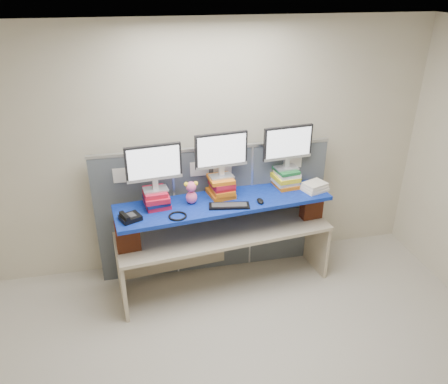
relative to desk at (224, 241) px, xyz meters
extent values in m
cube|color=beige|center=(-0.05, -1.45, 0.84)|extent=(5.00, 4.00, 2.80)
cube|color=white|center=(-0.05, -1.45, 2.24)|extent=(5.00, 4.00, 0.01)
cube|color=#454B52|center=(-0.92, 0.33, 0.19)|extent=(0.85, 0.05, 1.50)
cube|color=#454B52|center=(-0.05, 0.33, 0.19)|extent=(0.85, 0.05, 1.50)
cube|color=#454B52|center=(0.81, 0.33, 0.19)|extent=(0.85, 0.05, 1.50)
cube|color=#BABDC2|center=(-0.05, 0.33, 0.96)|extent=(2.60, 0.06, 0.03)
cube|color=white|center=(-1.00, 0.30, 0.74)|extent=(0.20, 0.00, 0.16)
cube|color=white|center=(-0.20, 0.30, 0.74)|extent=(0.20, 0.00, 0.16)
cube|color=white|center=(0.05, 0.30, 0.74)|extent=(0.20, 0.00, 0.16)
cube|color=white|center=(0.85, 0.30, 0.74)|extent=(0.20, 0.00, 0.16)
cube|color=#BAA98E|center=(0.00, 0.00, 0.12)|extent=(2.35, 0.93, 0.04)
cube|color=#BAA98E|center=(-1.12, -0.13, -0.23)|extent=(0.11, 0.62, 0.66)
cube|color=#BAA98E|center=(1.12, 0.13, -0.23)|extent=(0.11, 0.62, 0.66)
cube|color=brown|center=(-1.00, -0.17, 0.30)|extent=(0.24, 0.15, 0.31)
cube|color=brown|center=(1.01, 0.07, 0.30)|extent=(0.24, 0.15, 0.31)
cube|color=navy|center=(0.00, 0.00, 0.47)|extent=(2.29, 0.82, 0.04)
cube|color=#B8152F|center=(-0.69, 0.05, 0.52)|extent=(0.28, 0.33, 0.05)
cube|color=#11184D|center=(-0.69, 0.04, 0.56)|extent=(0.27, 0.33, 0.03)
cube|color=#B8152F|center=(-0.69, 0.03, 0.60)|extent=(0.26, 0.32, 0.05)
cube|color=#B8152F|center=(-0.70, 0.05, 0.65)|extent=(0.24, 0.28, 0.04)
cube|color=orange|center=(-0.01, 0.13, 0.52)|extent=(0.29, 0.33, 0.05)
cube|color=orange|center=(0.00, 0.11, 0.57)|extent=(0.24, 0.29, 0.05)
cube|color=#B8152F|center=(0.00, 0.13, 0.61)|extent=(0.25, 0.30, 0.03)
cube|color=#B8152F|center=(0.00, 0.11, 0.65)|extent=(0.25, 0.29, 0.05)
cube|color=orange|center=(-0.01, 0.11, 0.69)|extent=(0.26, 0.29, 0.04)
cube|color=orange|center=(0.75, 0.21, 0.51)|extent=(0.28, 0.31, 0.04)
cube|color=white|center=(0.73, 0.21, 0.56)|extent=(0.27, 0.29, 0.05)
cube|color=yellow|center=(0.73, 0.21, 0.61)|extent=(0.28, 0.32, 0.05)
cube|color=white|center=(0.74, 0.20, 0.65)|extent=(0.25, 0.28, 0.04)
cube|color=#1B672E|center=(0.73, 0.20, 0.69)|extent=(0.25, 0.30, 0.03)
cube|color=#B9B9BF|center=(-0.69, 0.04, 0.68)|extent=(0.26, 0.18, 0.02)
cube|color=#B9B9BF|center=(-0.69, 0.04, 0.73)|extent=(0.06, 0.05, 0.10)
cube|color=black|center=(-0.69, 0.04, 0.96)|extent=(0.55, 0.10, 0.36)
cube|color=white|center=(-0.69, 0.02, 0.96)|extent=(0.50, 0.06, 0.32)
cube|color=#B9B9BF|center=(0.00, 0.12, 0.72)|extent=(0.26, 0.18, 0.02)
cube|color=#B9B9BF|center=(0.00, 0.12, 0.78)|extent=(0.06, 0.05, 0.10)
cube|color=black|center=(0.00, 0.12, 1.01)|extent=(0.55, 0.10, 0.36)
cube|color=white|center=(0.00, 0.10, 1.01)|extent=(0.50, 0.06, 0.32)
cube|color=#B9B9BF|center=(0.74, 0.21, 0.71)|extent=(0.26, 0.18, 0.02)
cube|color=#B9B9BF|center=(0.74, 0.21, 0.77)|extent=(0.06, 0.05, 0.10)
cube|color=black|center=(0.74, 0.21, 1.00)|extent=(0.55, 0.10, 0.36)
cube|color=white|center=(0.74, 0.19, 1.00)|extent=(0.50, 0.06, 0.32)
cube|color=black|center=(0.02, -0.14, 0.51)|extent=(0.43, 0.20, 0.02)
cube|color=#303032|center=(0.02, -0.14, 0.52)|extent=(0.36, 0.14, 0.00)
ellipsoid|color=black|center=(0.36, -0.12, 0.51)|extent=(0.07, 0.12, 0.04)
cube|color=black|center=(-0.96, -0.20, 0.52)|extent=(0.24, 0.23, 0.05)
cube|color=#303032|center=(-0.96, -0.20, 0.54)|extent=(0.12, 0.12, 0.01)
cube|color=black|center=(-1.01, -0.23, 0.56)|extent=(0.11, 0.17, 0.03)
torus|color=black|center=(-0.51, -0.24, 0.50)|extent=(0.20, 0.20, 0.02)
ellipsoid|color=#F95E94|center=(-0.34, 0.01, 0.56)|extent=(0.12, 0.11, 0.13)
sphere|color=#F95E94|center=(-0.34, 0.01, 0.68)|extent=(0.11, 0.11, 0.11)
sphere|color=yellow|center=(-0.38, 0.01, 0.71)|extent=(0.05, 0.05, 0.05)
sphere|color=yellow|center=(-0.29, 0.01, 0.71)|extent=(0.05, 0.05, 0.05)
cube|color=#EFE4CC|center=(1.01, 0.03, 0.51)|extent=(0.31, 0.28, 0.03)
cube|color=#EFE4CC|center=(1.01, 0.03, 0.54)|extent=(0.29, 0.26, 0.03)
cube|color=#EFE4CC|center=(1.01, 0.03, 0.57)|extent=(0.28, 0.25, 0.03)
camera|label=1|loc=(-0.83, -3.93, 2.59)|focal=35.00mm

